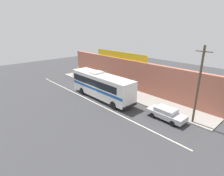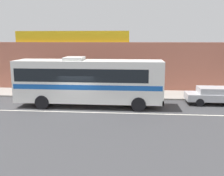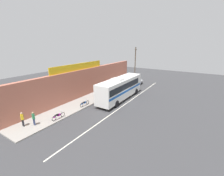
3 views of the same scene
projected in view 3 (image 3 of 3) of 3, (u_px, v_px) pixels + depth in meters
ground_plane at (123, 101)px, 24.61m from camera, size 70.00×70.00×0.00m
sidewalk_slab at (98, 95)px, 27.25m from camera, size 30.00×3.60×0.14m
storefront_facade at (88, 81)px, 27.69m from camera, size 30.00×0.70×4.80m
storefront_billboard at (79, 67)px, 25.13m from camera, size 11.47×0.12×1.10m
road_center_stripe at (128, 102)px, 24.20m from camera, size 30.00×0.14×0.01m
intercity_bus at (120, 87)px, 25.03m from camera, size 11.09×2.65×3.78m
parked_car at (136, 82)px, 34.09m from camera, size 4.34×1.87×1.37m
utility_pole at (135, 64)px, 35.76m from camera, size 1.60×0.22×8.18m
motorcycle_red at (85, 103)px, 22.42m from camera, size 1.93×0.56×0.94m
motorcycle_purple at (58, 116)px, 18.50m from camera, size 1.91×0.56×0.94m
pedestrian_near_shop at (101, 89)px, 27.25m from camera, size 0.30×0.48×1.65m
pedestrian_by_curb at (22, 118)px, 16.69m from camera, size 0.30×0.48×1.68m
pedestrian_far_left at (34, 118)px, 16.93m from camera, size 0.30×0.48×1.62m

